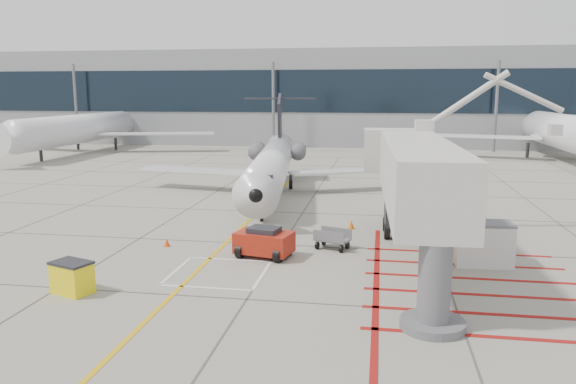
% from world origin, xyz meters
% --- Properties ---
extents(ground_plane, '(260.00, 260.00, 0.00)m').
position_xyz_m(ground_plane, '(0.00, 0.00, 0.00)').
color(ground_plane, '#9A9784').
rests_on(ground_plane, ground).
extents(regional_jet, '(26.36, 31.58, 7.60)m').
position_xyz_m(regional_jet, '(-3.03, 15.98, 3.80)').
color(regional_jet, silver).
rests_on(regional_jet, ground_plane).
extents(jet_bridge, '(9.85, 19.68, 7.75)m').
position_xyz_m(jet_bridge, '(6.71, 1.01, 3.87)').
color(jet_bridge, beige).
rests_on(jet_bridge, ground_plane).
extents(pushback_tug, '(2.98, 2.22, 1.57)m').
position_xyz_m(pushback_tug, '(-0.50, 1.79, 0.78)').
color(pushback_tug, '#A31F0F').
rests_on(pushback_tug, ground_plane).
extents(spill_bin, '(1.78, 1.48, 1.32)m').
position_xyz_m(spill_bin, '(-7.10, -4.42, 0.66)').
color(spill_bin, yellow).
rests_on(spill_bin, ground_plane).
extents(baggage_cart, '(1.97, 1.58, 1.08)m').
position_xyz_m(baggage_cart, '(2.71, 3.69, 0.54)').
color(baggage_cart, slate).
rests_on(baggage_cart, ground_plane).
extents(ground_power_unit, '(2.67, 1.67, 2.04)m').
position_xyz_m(ground_power_unit, '(9.88, 2.19, 1.02)').
color(ground_power_unit, silver).
rests_on(ground_power_unit, ground_plane).
extents(cone_nose, '(0.32, 0.32, 0.44)m').
position_xyz_m(cone_nose, '(-5.92, 2.76, 0.22)').
color(cone_nose, '#E6430C').
rests_on(cone_nose, ground_plane).
extents(cone_side, '(0.38, 0.38, 0.53)m').
position_xyz_m(cone_side, '(3.44, 8.16, 0.26)').
color(cone_side, '#E3600B').
rests_on(cone_side, ground_plane).
extents(terminal_building, '(180.00, 28.00, 14.00)m').
position_xyz_m(terminal_building, '(10.00, 70.00, 7.00)').
color(terminal_building, gray).
rests_on(terminal_building, ground_plane).
extents(terminal_glass_band, '(180.00, 0.10, 6.00)m').
position_xyz_m(terminal_glass_band, '(10.00, 55.95, 8.00)').
color(terminal_glass_band, black).
rests_on(terminal_glass_band, ground_plane).
extents(bg_aircraft_b, '(33.63, 37.37, 11.21)m').
position_xyz_m(bg_aircraft_b, '(-33.74, 46.00, 5.60)').
color(bg_aircraft_b, silver).
rests_on(bg_aircraft_b, ground_plane).
extents(bg_aircraft_c, '(36.11, 40.13, 12.04)m').
position_xyz_m(bg_aircraft_c, '(25.85, 46.00, 6.02)').
color(bg_aircraft_c, silver).
rests_on(bg_aircraft_c, ground_plane).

